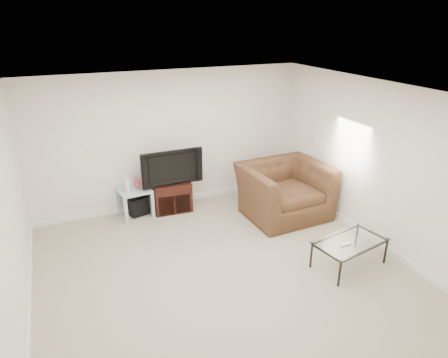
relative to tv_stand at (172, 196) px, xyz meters
name	(u,v)px	position (x,y,z in m)	size (l,w,h in m)	color
floor	(225,274)	(0.10, -2.22, -0.28)	(5.00, 5.00, 0.00)	tan
ceiling	(226,94)	(0.10, -2.22, 2.22)	(5.00, 5.00, 0.00)	white
wall_back	(170,140)	(0.10, 0.28, 0.97)	(5.00, 0.02, 2.50)	silver
wall_left	(7,231)	(-2.40, -2.22, 0.97)	(0.02, 5.00, 2.50)	silver
wall_right	(377,165)	(2.60, -2.22, 0.97)	(0.02, 5.00, 2.50)	silver
plate_back	(90,150)	(-1.30, 0.27, 0.97)	(0.12, 0.02, 0.12)	white
plate_right_switch	(314,138)	(2.59, -0.62, 0.97)	(0.02, 0.09, 0.13)	white
plate_right_outlet	(319,191)	(2.59, -0.92, 0.02)	(0.02, 0.08, 0.12)	white
tv_stand	(172,196)	(0.00, 0.00, 0.00)	(0.67, 0.46, 0.56)	black
dvd_player	(172,187)	(0.00, -0.04, 0.19)	(0.40, 0.28, 0.06)	black
television	(170,166)	(0.00, -0.03, 0.60)	(1.03, 0.21, 0.64)	black
side_table	(135,202)	(-0.66, 0.06, -0.02)	(0.54, 0.54, 0.52)	#A6B9C8
subwoofer	(137,205)	(-0.63, 0.09, -0.10)	(0.33, 0.33, 0.33)	black
game_console	(126,184)	(-0.79, 0.03, 0.35)	(0.05, 0.17, 0.24)	white
game_case	(137,183)	(-0.60, 0.05, 0.34)	(0.05, 0.15, 0.20)	#CC4C4C
recliner	(285,182)	(1.79, -0.98, 0.35)	(1.44, 0.93, 1.26)	#4A3520
coffee_table	(349,253)	(1.81, -2.72, -0.07)	(1.04, 0.59, 0.41)	black
remote	(346,244)	(1.67, -2.79, 0.14)	(0.16, 0.05, 0.02)	#B2B2B7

